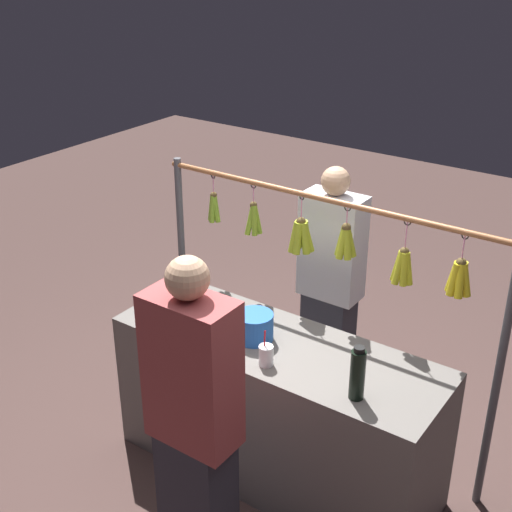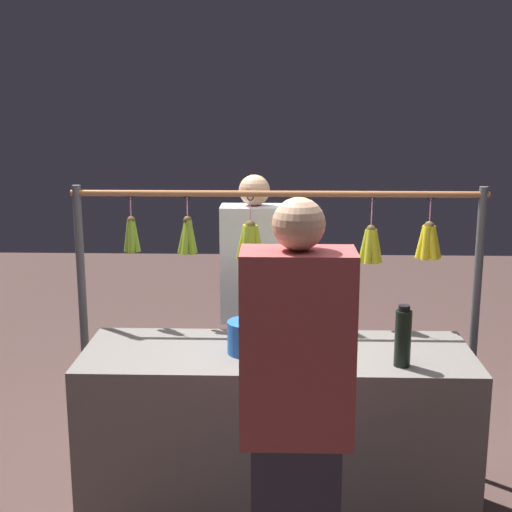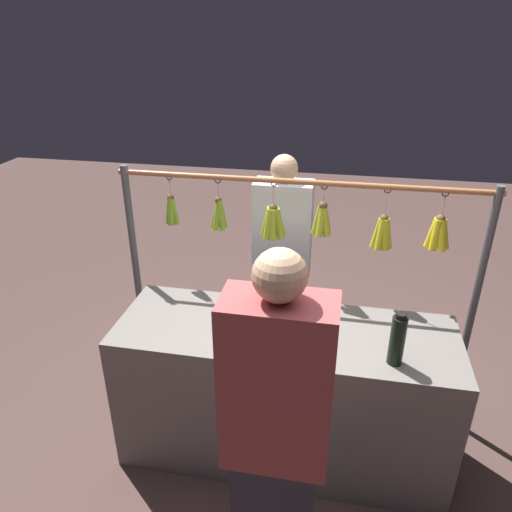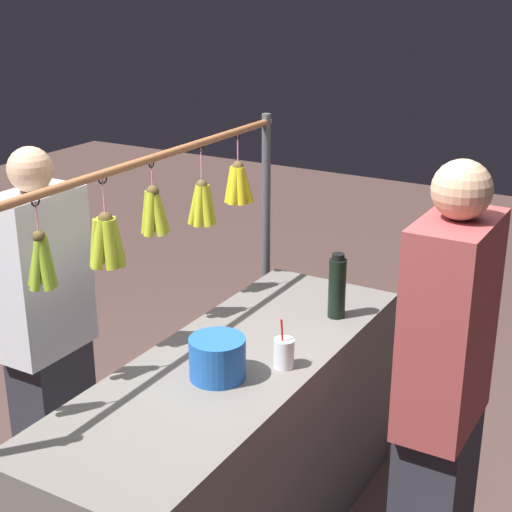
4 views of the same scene
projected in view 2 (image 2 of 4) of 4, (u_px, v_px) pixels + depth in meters
market_counter at (277, 435)px, 3.47m from camera, size 1.83×0.63×0.86m
display_rack at (289, 268)px, 3.73m from camera, size 2.13×0.14×1.58m
water_bottle at (403, 337)px, 3.16m from camera, size 0.07×0.07×0.28m
blue_bucket at (249, 337)px, 3.33m from camera, size 0.20×0.20×0.15m
drink_cup at (290, 354)px, 3.17m from camera, size 0.08×0.08×0.19m
vendor_person at (255, 314)px, 4.17m from camera, size 0.38×0.21×1.60m
customer_person at (296, 431)px, 2.62m from camera, size 0.40×0.22×1.70m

